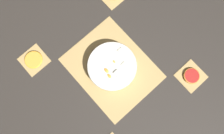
# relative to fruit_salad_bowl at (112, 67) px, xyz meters

# --- Properties ---
(ground_plane) EXTENTS (6.00, 6.00, 0.00)m
(ground_plane) POSITION_rel_fruit_salad_bowl_xyz_m (0.00, -0.00, -0.04)
(ground_plane) COLOR #2D2823
(bamboo_mat_center) EXTENTS (0.44, 0.36, 0.01)m
(bamboo_mat_center) POSITION_rel_fruit_salad_bowl_xyz_m (0.00, -0.00, -0.04)
(bamboo_mat_center) COLOR tan
(bamboo_mat_center) RESTS_ON ground_plane
(coaster_mat_near_left) EXTENTS (0.13, 0.13, 0.01)m
(coaster_mat_near_left) POSITION_rel_fruit_salad_bowl_xyz_m (-0.30, -0.27, -0.04)
(coaster_mat_near_left) COLOR tan
(coaster_mat_near_left) RESTS_ON ground_plane
(coaster_mat_far_right) EXTENTS (0.13, 0.13, 0.01)m
(coaster_mat_far_right) POSITION_rel_fruit_salad_bowl_xyz_m (0.30, 0.27, -0.04)
(coaster_mat_far_right) COLOR tan
(coaster_mat_far_right) RESTS_ON ground_plane
(fruit_salad_bowl) EXTENTS (0.24, 0.24, 0.07)m
(fruit_salad_bowl) POSITION_rel_fruit_salad_bowl_xyz_m (0.00, 0.00, 0.00)
(fruit_salad_bowl) COLOR silver
(fruit_salad_bowl) RESTS_ON bamboo_mat_center
(orange_slice_whole) EXTENTS (0.09, 0.09, 0.01)m
(orange_slice_whole) POSITION_rel_fruit_salad_bowl_xyz_m (0.30, 0.27, -0.03)
(orange_slice_whole) COLOR #F9A338
(orange_slice_whole) RESTS_ON coaster_mat_far_right
(grapefruit_slice) EXTENTS (0.08, 0.08, 0.01)m
(grapefruit_slice) POSITION_rel_fruit_salad_bowl_xyz_m (-0.30, -0.27, -0.03)
(grapefruit_slice) COLOR #B2231E
(grapefruit_slice) RESTS_ON coaster_mat_near_left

